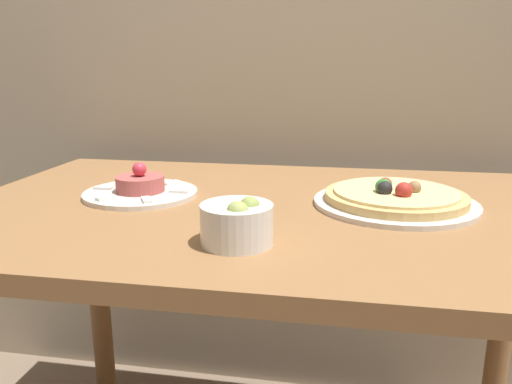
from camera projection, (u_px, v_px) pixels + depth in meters
dining_table at (270, 253)px, 1.03m from camera, size 1.27×0.80×0.76m
pizza_plate at (395, 198)px, 0.99m from camera, size 0.32×0.32×0.06m
tartare_plate at (141, 189)px, 1.07m from camera, size 0.24×0.24×0.07m
small_bowl at (237, 223)px, 0.78m from camera, size 0.12×0.12×0.08m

